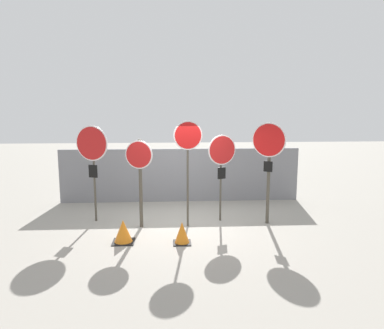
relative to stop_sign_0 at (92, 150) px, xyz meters
name	(u,v)px	position (x,y,z in m)	size (l,w,h in m)	color
ground_plane	(183,223)	(2.27, -0.27, -1.87)	(40.00, 40.00, 0.00)	gray
fence_back	(180,175)	(2.27, 1.95, -1.05)	(7.39, 0.12, 1.65)	slate
stop_sign_0	(92,150)	(0.00, 0.00, 0.00)	(0.84, 0.34, 2.48)	#474238
stop_sign_1	(140,168)	(1.22, -0.53, -0.37)	(0.66, 0.23, 2.18)	#474238
stop_sign_2	(188,145)	(2.39, -0.57, 0.16)	(0.70, 0.15, 2.62)	#474238
stop_sign_3	(222,156)	(3.27, -0.14, -0.17)	(0.73, 0.29, 2.25)	#474238
stop_sign_4	(269,153)	(4.40, -0.43, -0.05)	(0.74, 0.48, 2.57)	#474238
traffic_cone_0	(182,233)	(2.21, -1.66, -1.64)	(0.39, 0.39, 0.48)	black
traffic_cone_1	(123,231)	(0.92, -1.53, -1.62)	(0.48, 0.48, 0.51)	black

